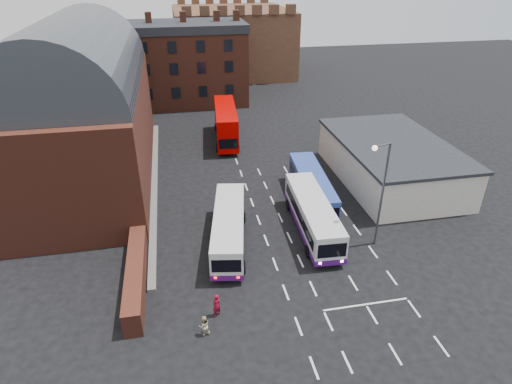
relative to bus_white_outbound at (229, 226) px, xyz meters
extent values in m
plane|color=black|center=(3.05, -5.74, -1.67)|extent=(180.00, 180.00, 0.00)
cube|color=#602B1E|center=(-12.45, 15.26, 3.33)|extent=(12.00, 28.00, 10.00)
cylinder|color=#1E2328|center=(-12.45, 15.26, 8.33)|extent=(12.00, 26.00, 12.00)
cube|color=#602B1E|center=(-7.15, -3.74, -0.77)|extent=(1.20, 10.00, 1.80)
cube|color=beige|center=(18.05, 8.26, 0.33)|extent=(10.00, 16.00, 4.00)
cube|color=#282B30|center=(18.05, 8.26, 2.43)|extent=(10.40, 16.40, 0.30)
cube|color=brown|center=(-2.95, 40.26, 3.83)|extent=(22.00, 10.00, 11.00)
cube|color=brown|center=(9.05, 60.26, 4.33)|extent=(22.00, 22.00, 12.00)
cube|color=silver|center=(0.00, 0.00, -0.02)|extent=(4.09, 10.62, 2.36)
cube|color=black|center=(0.00, 0.00, 0.12)|extent=(3.95, 9.45, 0.85)
cylinder|color=black|center=(-0.60, 3.46, -1.20)|extent=(0.42, 0.97, 0.94)
cylinder|color=black|center=(-1.79, -3.42, -1.20)|extent=(0.42, 0.97, 0.94)
cylinder|color=black|center=(1.73, 3.05, -1.20)|extent=(0.42, 0.97, 0.94)
cylinder|color=black|center=(0.53, -3.82, -1.20)|extent=(0.42, 0.97, 0.94)
cube|color=silver|center=(7.15, 0.46, 0.04)|extent=(2.97, 10.86, 2.44)
cube|color=black|center=(7.15, 0.46, 0.19)|extent=(2.97, 9.67, 0.88)
cylinder|color=black|center=(8.20, -3.02, -1.18)|extent=(0.32, 0.99, 0.98)
cylinder|color=black|center=(8.56, 4.21, -1.18)|extent=(0.32, 0.99, 0.98)
cylinder|color=black|center=(5.76, -2.90, -1.18)|extent=(0.32, 0.99, 0.98)
cylinder|color=black|center=(6.11, 4.33, -1.18)|extent=(0.32, 0.99, 0.98)
cube|color=#2A4297|center=(8.61, 5.27, 0.01)|extent=(3.25, 10.74, 2.41)
cube|color=black|center=(8.61, 5.27, 0.16)|extent=(3.21, 9.55, 0.87)
cylinder|color=black|center=(9.54, 1.81, -1.19)|extent=(0.35, 0.98, 0.96)
cylinder|color=black|center=(10.11, 8.91, -1.19)|extent=(0.35, 0.98, 0.96)
cylinder|color=black|center=(7.14, 2.01, -1.19)|extent=(0.35, 0.98, 0.96)
cylinder|color=black|center=(7.71, 9.10, -1.19)|extent=(0.35, 0.98, 0.96)
cube|color=#C40200|center=(2.75, 22.39, 0.77)|extent=(3.39, 11.14, 3.89)
cube|color=black|center=(2.75, 22.39, 0.23)|extent=(3.36, 9.95, 0.90)
cylinder|color=black|center=(3.70, 18.80, -1.17)|extent=(0.36, 1.02, 1.00)
cylinder|color=black|center=(4.31, 26.16, -1.17)|extent=(0.36, 1.02, 1.00)
cylinder|color=black|center=(1.21, 19.01, -1.17)|extent=(0.36, 1.02, 1.00)
cylinder|color=black|center=(1.83, 26.37, -1.17)|extent=(0.36, 1.02, 1.00)
cylinder|color=#474A51|center=(11.65, -2.28, 2.74)|extent=(0.18, 0.18, 8.82)
cylinder|color=#474A51|center=(10.92, -2.54, 7.15)|extent=(1.49, 0.63, 0.11)
sphere|color=#FFF2CC|center=(10.20, -2.80, 7.09)|extent=(0.40, 0.40, 0.40)
imported|color=maroon|center=(-1.92, -7.78, -0.81)|extent=(0.75, 0.70, 1.73)
imported|color=#C5B782|center=(-2.85, -9.23, -0.96)|extent=(0.76, 0.64, 1.41)
camera|label=1|loc=(-3.39, -28.55, 18.81)|focal=30.00mm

